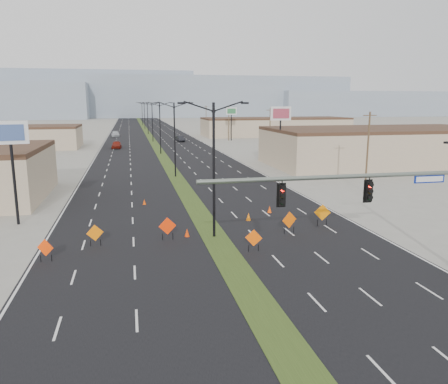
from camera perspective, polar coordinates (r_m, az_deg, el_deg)
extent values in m
plane|color=gray|center=(22.41, 4.73, -14.89)|extent=(600.00, 600.00, 0.00)
cube|color=black|center=(119.72, -9.36, 6.67)|extent=(25.00, 400.00, 0.02)
cube|color=#2C4017|center=(119.72, -9.36, 6.67)|extent=(2.00, 400.00, 0.04)
cube|color=tan|center=(107.64, -26.32, 6.29)|extent=(30.00, 14.00, 4.50)
cube|color=tan|center=(75.93, 19.73, 5.46)|extent=(36.00, 18.00, 5.50)
cube|color=tan|center=(136.64, 6.67, 8.38)|extent=(44.00, 16.00, 5.00)
cube|color=#8694A7|center=(322.48, -4.09, 12.29)|extent=(220.00, 50.00, 28.00)
cube|color=#8694A7|center=(360.78, 19.19, 10.82)|extent=(160.00, 50.00, 18.00)
cube|color=#8694A7|center=(340.06, -16.62, 12.14)|extent=(140.00, 50.00, 32.00)
cylinder|color=slate|center=(24.24, 15.44, 1.96)|extent=(16.00, 0.24, 0.24)
cube|color=navy|center=(27.06, 25.24, 1.55)|extent=(1.90, 0.04, 0.45)
cube|color=black|center=(23.00, 7.56, -0.45)|extent=(0.50, 0.28, 1.30)
sphere|color=#FF0C05|center=(22.79, 7.72, 0.33)|extent=(0.22, 0.22, 0.22)
cube|color=black|center=(25.12, 18.37, 0.07)|extent=(0.50, 0.28, 1.30)
sphere|color=#FF0C05|center=(24.92, 18.60, 0.79)|extent=(0.22, 0.22, 0.22)
cylinder|color=black|center=(32.11, -1.33, 2.67)|extent=(0.20, 0.20, 10.00)
cube|color=black|center=(31.37, -5.59, 11.49)|extent=(0.55, 0.24, 0.14)
cube|color=black|center=(32.24, 2.72, 11.53)|extent=(0.55, 0.24, 0.14)
cylinder|color=black|center=(59.67, -6.45, 6.74)|extent=(0.20, 0.20, 10.00)
cube|color=black|center=(59.27, -8.82, 11.44)|extent=(0.55, 0.24, 0.14)
cube|color=black|center=(59.73, -4.32, 11.54)|extent=(0.55, 0.24, 0.14)
cylinder|color=black|center=(87.50, -8.35, 8.22)|extent=(0.20, 0.20, 10.00)
cube|color=black|center=(87.24, -9.98, 11.41)|extent=(0.55, 0.24, 0.14)
cube|color=black|center=(87.55, -6.91, 11.50)|extent=(0.55, 0.24, 0.14)
cylinder|color=black|center=(115.42, -9.33, 8.98)|extent=(0.20, 0.20, 10.00)
cube|color=black|center=(115.22, -10.58, 11.39)|extent=(0.55, 0.24, 0.14)
cube|color=black|center=(115.45, -8.25, 11.47)|extent=(0.55, 0.24, 0.14)
cylinder|color=black|center=(143.37, -9.93, 9.44)|extent=(0.20, 0.20, 10.00)
cube|color=black|center=(143.21, -10.94, 11.38)|extent=(0.55, 0.24, 0.14)
cube|color=black|center=(143.40, -9.07, 11.45)|extent=(0.55, 0.24, 0.14)
cylinder|color=black|center=(171.33, -10.34, 9.75)|extent=(0.20, 0.20, 10.00)
cube|color=black|center=(171.20, -11.19, 11.38)|extent=(0.55, 0.24, 0.14)
cube|color=black|center=(171.36, -9.62, 11.43)|extent=(0.55, 0.24, 0.14)
cylinder|color=black|center=(199.31, -10.63, 9.97)|extent=(0.20, 0.20, 10.00)
cube|color=black|center=(199.19, -11.36, 11.37)|extent=(0.55, 0.24, 0.14)
cube|color=black|center=(199.33, -10.01, 11.42)|extent=(0.55, 0.24, 0.14)
cylinder|color=#4C3823|center=(51.52, 18.23, 4.91)|extent=(0.20, 0.20, 9.00)
cube|color=#4C3823|center=(51.25, 18.52, 9.47)|extent=(1.60, 0.10, 0.10)
cylinder|color=#4C3823|center=(83.49, 6.01, 7.77)|extent=(0.20, 0.20, 9.00)
cube|color=#4C3823|center=(83.32, 6.07, 10.59)|extent=(1.60, 0.10, 0.10)
cylinder|color=#4C3823|center=(117.20, 0.63, 8.92)|extent=(0.20, 0.20, 9.00)
cube|color=#4C3823|center=(117.08, 0.64, 10.92)|extent=(1.60, 0.10, 0.10)
cylinder|color=#4C3823|center=(151.50, -2.35, 9.52)|extent=(0.20, 0.20, 9.00)
cube|color=#4C3823|center=(151.41, -2.36, 11.07)|extent=(1.60, 0.10, 0.10)
imported|color=maroon|center=(100.05, -13.86, 6.01)|extent=(2.23, 4.94, 1.65)
imported|color=black|center=(114.81, -5.74, 6.93)|extent=(2.16, 4.67, 1.48)
imported|color=silver|center=(134.81, -14.01, 7.35)|extent=(2.53, 5.57, 1.58)
cube|color=#F83A05|center=(30.16, -22.31, -6.74)|extent=(1.06, 0.49, 1.13)
cylinder|color=black|center=(30.44, -22.83, -8.02)|extent=(0.05, 0.05, 0.47)
cylinder|color=black|center=(30.32, -21.59, -8.00)|extent=(0.05, 0.05, 0.47)
cube|color=orange|center=(32.18, -16.50, -5.13)|extent=(1.16, 0.32, 1.18)
cylinder|color=black|center=(32.42, -17.04, -6.41)|extent=(0.05, 0.05, 0.49)
cylinder|color=black|center=(32.36, -15.82, -6.36)|extent=(0.05, 0.05, 0.49)
cube|color=#FF3205|center=(32.43, -7.40, -4.42)|extent=(1.30, 0.17, 1.30)
cylinder|color=black|center=(32.64, -8.03, -5.83)|extent=(0.05, 0.05, 0.54)
cylinder|color=black|center=(32.70, -6.70, -5.76)|extent=(0.05, 0.05, 0.54)
cube|color=#FF5505|center=(29.84, 3.91, -5.99)|extent=(1.09, 0.51, 1.18)
cylinder|color=black|center=(29.98, 3.25, -7.38)|extent=(0.05, 0.05, 0.49)
cylinder|color=black|center=(30.16, 4.52, -7.28)|extent=(0.05, 0.05, 0.49)
cube|color=#EA5704|center=(34.16, 8.53, -3.62)|extent=(1.27, 0.41, 1.31)
cylinder|color=black|center=(34.25, 7.89, -4.98)|extent=(0.05, 0.05, 0.55)
cylinder|color=black|center=(34.51, 9.09, -4.89)|extent=(0.05, 0.05, 0.55)
cube|color=orange|center=(36.76, 12.73, -2.62)|extent=(1.33, 0.38, 1.36)
cylinder|color=black|center=(36.81, 12.11, -3.94)|extent=(0.05, 0.05, 0.57)
cylinder|color=black|center=(37.14, 13.23, -3.86)|extent=(0.05, 0.05, 0.57)
cone|color=red|center=(33.29, -4.85, -5.32)|extent=(0.40, 0.40, 0.64)
cone|color=orange|center=(37.71, 3.22, -3.25)|extent=(0.50, 0.50, 0.67)
cone|color=#FE4805|center=(40.47, 5.97, -2.28)|extent=(0.50, 0.50, 0.63)
cone|color=#DF4204|center=(44.15, -10.36, -1.28)|extent=(0.45, 0.45, 0.57)
cylinder|color=black|center=(39.73, -25.68, 1.10)|extent=(0.24, 0.24, 7.07)
cube|color=white|center=(39.28, -26.21, 6.98)|extent=(2.81, 0.86, 1.86)
cube|color=#3C5691|center=(39.08, -26.28, 6.96)|extent=(2.20, 0.46, 1.30)
cylinder|color=black|center=(66.87, 7.32, 6.28)|extent=(0.24, 0.24, 7.78)
cube|color=white|center=(66.61, 7.42, 10.14)|extent=(3.09, 0.74, 2.05)
cube|color=#A6374B|center=(66.42, 7.48, 10.13)|extent=(2.44, 0.37, 1.43)
cylinder|color=black|center=(117.44, 0.96, 8.49)|extent=(0.24, 0.24, 7.21)
cube|color=white|center=(117.29, 0.97, 10.52)|extent=(2.85, 0.40, 1.90)
cube|color=#2E7442|center=(117.09, 0.99, 10.52)|extent=(2.28, 0.09, 1.33)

